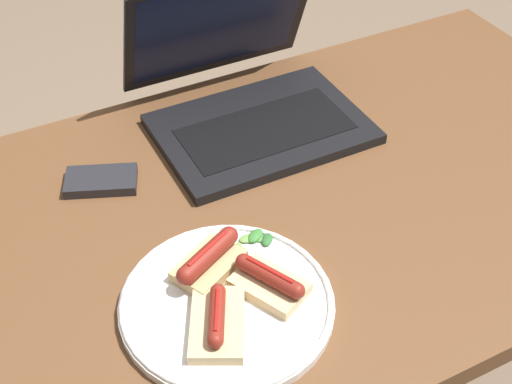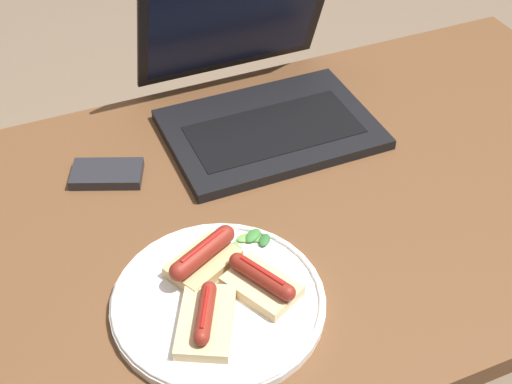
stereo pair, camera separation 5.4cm
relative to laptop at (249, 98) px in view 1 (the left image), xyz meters
The scene contains 8 objects.
desk 0.25m from the laptop, 100.57° to the right, with size 1.32×0.74×0.71m.
laptop is the anchor object (origin of this frame).
plate 0.43m from the laptop, 120.67° to the right, with size 0.29×0.29×0.02m.
sausage_toast_left 0.38m from the laptop, 125.14° to the right, with size 0.11×0.10×0.05m.
sausage_toast_middle 0.47m from the laptop, 121.60° to the right, with size 0.11×0.13×0.04m.
sausage_toast_right 0.41m from the laptop, 112.91° to the right, with size 0.10×0.12×0.04m.
salad_pile 0.33m from the laptop, 117.43° to the right, with size 0.09×0.05×0.01m.
external_drive 0.30m from the laptop, 169.71° to the right, with size 0.13×0.10×0.02m.
Camera 1 is at (-0.42, -0.70, 1.45)m, focal length 50.00 mm.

